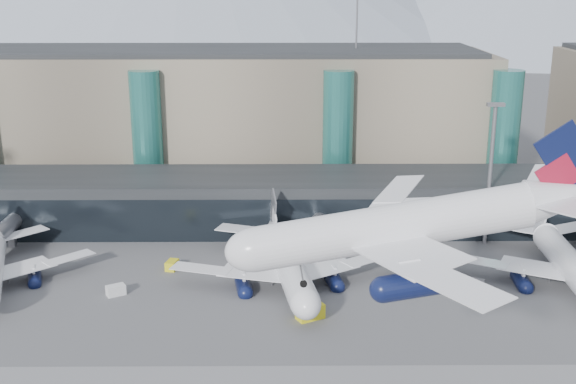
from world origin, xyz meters
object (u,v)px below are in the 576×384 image
Objects in this scene: veh_c at (471,286)px; jet_parked_mid at (286,250)px; jet_parked_right at (564,249)px; veh_d at (544,243)px; lightmast_mid at (491,166)px; veh_b at (172,265)px; veh_a at (116,290)px; hero_jet at (430,211)px; veh_g at (432,255)px; veh_h at (310,312)px.

jet_parked_mid is at bearing -164.05° from veh_c.
jet_parked_right reaches higher than veh_d.
veh_b is (-54.86, -11.90, -13.67)m from lightmast_mid.
lightmast_mid reaches higher than jet_parked_mid.
veh_a is 74.69m from veh_d.
jet_parked_mid is (-36.15, -15.46, -9.75)m from lightmast_mid.
hero_jet is at bearing -72.92° from veh_a.
veh_g is at bearing 76.31° from hero_jet.
veh_c is at bearing 164.03° from veh_d.
veh_h is (-21.67, -22.59, 0.36)m from veh_g.
veh_c reaches higher than veh_g.
veh_g is at bearing 131.41° from veh_d.
veh_g is (-11.08, -7.41, -13.72)m from lightmast_mid.
jet_parked_right is at bearing -8.79° from veh_h.
veh_c is at bearing -9.00° from veh_h.
jet_parked_right reaches higher than jet_parked_mid.
veh_h is (-9.78, 29.15, -24.39)m from hero_jet.
veh_c reaches higher than veh_d.
jet_parked_mid reaches higher than veh_d.
veh_b is (7.05, 9.98, -0.03)m from veh_a.
jet_parked_right is 10.16× the size of veh_c.
hero_jet reaches higher than veh_g.
veh_a is (-25.75, -6.42, -3.89)m from jet_parked_mid.
veh_d is at bearing -11.22° from lightmast_mid.
veh_d is at bearing 85.54° from veh_g.
hero_jet is 9.92× the size of veh_c.
veh_d is (17.97, 19.24, -0.24)m from veh_c.
veh_c is (46.98, -9.34, 0.30)m from veh_b.
jet_parked_right is 13.82× the size of veh_a.
jet_parked_right is at bearing -80.37° from veh_b.
lightmast_mid is 46.38m from veh_h.
veh_c is 1.57× the size of veh_g.
hero_jet is 14.37× the size of veh_b.
veh_c is (-7.88, -21.24, -13.37)m from lightmast_mid.
veh_c is at bearing -110.36° from lightmast_mid.
hero_jet is at bearing -99.86° from veh_h.
jet_parked_right is 43.52m from veh_h.
jet_parked_mid is 13.74× the size of veh_a.
veh_a is at bearing 157.62° from veh_b.
hero_jet is at bearing 147.94° from jet_parked_right.
veh_a is 52.85m from veh_g.
lightmast_mid is 57.77m from veh_b.
veh_d is (10.09, -2.00, -13.61)m from lightmast_mid.
lightmast_mid is 17.06m from veh_d.
veh_c is at bearing -28.49° from veh_a.
jet_parked_mid is at bearing -156.84° from lightmast_mid.
veh_a is (-61.91, -21.88, -13.64)m from lightmast_mid.
jet_parked_mid is 15.83× the size of veh_g.
veh_h is at bearing 107.79° from hero_jet.
veh_a is at bearing -92.91° from veh_g.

